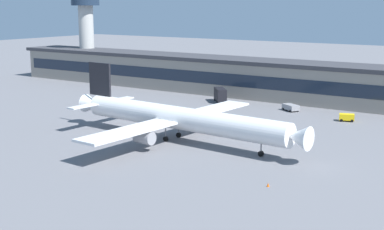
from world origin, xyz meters
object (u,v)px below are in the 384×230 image
at_px(airliner, 178,118).
at_px(pushback_tractor, 291,107).
at_px(catering_truck, 220,95).
at_px(traffic_cone_0, 268,185).
at_px(control_tower, 86,24).
at_px(baggage_tug, 347,117).

height_order(airliner, pushback_tractor, airliner).
relative_size(catering_truck, traffic_cone_0, 12.03).
height_order(airliner, control_tower, control_tower).
bearing_deg(control_tower, catering_truck, -14.25).
xyz_separation_m(pushback_tractor, baggage_tug, (17.06, -4.72, 0.04)).
bearing_deg(baggage_tug, pushback_tractor, 164.52).
distance_m(airliner, baggage_tug, 45.99).
height_order(pushback_tractor, catering_truck, catering_truck).
height_order(airliner, baggage_tug, airliner).
relative_size(airliner, traffic_cone_0, 100.21).
xyz_separation_m(baggage_tug, traffic_cone_0, (5.59, -55.77, -0.79)).
bearing_deg(baggage_tug, airliner, -121.02).
relative_size(pushback_tractor, catering_truck, 0.77).
distance_m(pushback_tractor, catering_truck, 22.84).
bearing_deg(control_tower, traffic_cone_0, -34.11).
height_order(baggage_tug, catering_truck, catering_truck).
height_order(baggage_tug, traffic_cone_0, baggage_tug).
height_order(control_tower, catering_truck, control_tower).
bearing_deg(airliner, catering_truck, 109.97).
height_order(control_tower, baggage_tug, control_tower).
xyz_separation_m(control_tower, pushback_tractor, (94.61, -18.91, -20.08)).
relative_size(airliner, baggage_tug, 14.58).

